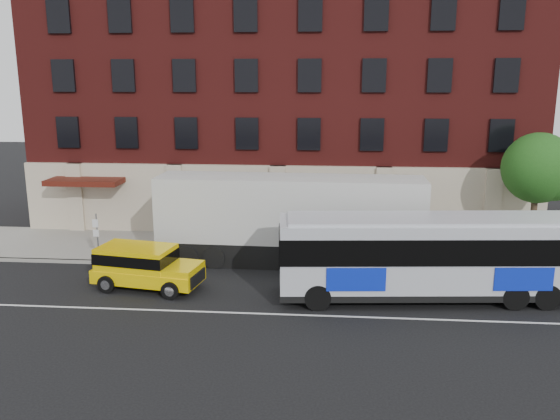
# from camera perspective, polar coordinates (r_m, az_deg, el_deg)

# --- Properties ---
(ground) EXTENTS (120.00, 120.00, 0.00)m
(ground) POSITION_cam_1_polar(r_m,az_deg,el_deg) (22.07, -2.94, -10.88)
(ground) COLOR black
(ground) RESTS_ON ground
(sidewalk) EXTENTS (60.00, 6.00, 0.15)m
(sidewalk) POSITION_cam_1_polar(r_m,az_deg,el_deg) (30.44, -0.68, -3.92)
(sidewalk) COLOR gray
(sidewalk) RESTS_ON ground
(kerb) EXTENTS (60.00, 0.25, 0.15)m
(kerb) POSITION_cam_1_polar(r_m,az_deg,el_deg) (27.60, -1.27, -5.72)
(kerb) COLOR gray
(kerb) RESTS_ON ground
(lane_line) EXTENTS (60.00, 0.12, 0.01)m
(lane_line) POSITION_cam_1_polar(r_m,az_deg,el_deg) (22.52, -2.77, -10.35)
(lane_line) COLOR silver
(lane_line) RESTS_ON ground
(building) EXTENTS (30.00, 12.10, 15.00)m
(building) POSITION_cam_1_polar(r_m,az_deg,el_deg) (37.04, 0.46, 10.91)
(building) COLOR #5B1715
(building) RESTS_ON sidewalk
(sign_pole) EXTENTS (0.30, 0.20, 2.50)m
(sign_pole) POSITION_cam_1_polar(r_m,az_deg,el_deg) (29.44, -17.96, -2.37)
(sign_pole) COLOR slate
(sign_pole) RESTS_ON ground
(street_tree) EXTENTS (3.60, 3.60, 6.20)m
(street_tree) POSITION_cam_1_polar(r_m,az_deg,el_deg) (31.70, 24.61, 3.61)
(street_tree) COLOR #392B1C
(street_tree) RESTS_ON sidewalk
(city_bus) EXTENTS (12.98, 3.86, 3.50)m
(city_bus) POSITION_cam_1_polar(r_m,az_deg,el_deg) (24.16, 15.31, -4.30)
(city_bus) COLOR silver
(city_bus) RESTS_ON ground
(yellow_suv) EXTENTS (5.02, 2.76, 1.87)m
(yellow_suv) POSITION_cam_1_polar(r_m,az_deg,el_deg) (25.46, -13.63, -5.35)
(yellow_suv) COLOR yellow
(yellow_suv) RESTS_ON ground
(shipping_container) EXTENTS (13.06, 3.07, 4.33)m
(shipping_container) POSITION_cam_1_polar(r_m,az_deg,el_deg) (27.86, 1.00, -1.11)
(shipping_container) COLOR black
(shipping_container) RESTS_ON ground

